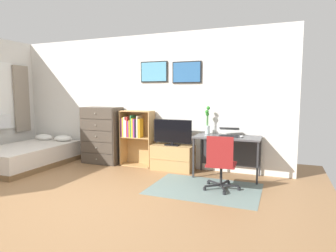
% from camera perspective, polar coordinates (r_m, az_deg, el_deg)
% --- Properties ---
extents(ground_plane, '(7.20, 7.20, 0.00)m').
position_cam_1_polar(ground_plane, '(4.37, -20.26, -13.92)').
color(ground_plane, '#936B44').
extents(wall_back_with_posters, '(6.12, 0.09, 2.70)m').
position_cam_1_polar(wall_back_with_posters, '(6.12, -5.23, 5.09)').
color(wall_back_with_posters, silver).
rests_on(wall_back_with_posters, ground_plane).
extents(area_rug, '(1.70, 1.20, 0.01)m').
position_cam_1_polar(area_rug, '(4.67, 7.26, -12.21)').
color(area_rug, slate).
rests_on(area_rug, ground_plane).
extents(bed, '(1.32, 2.04, 0.55)m').
position_cam_1_polar(bed, '(6.70, -25.87, -5.23)').
color(bed, brown).
rests_on(bed, ground_plane).
extents(dresser, '(0.83, 0.46, 1.21)m').
position_cam_1_polar(dresser, '(6.37, -12.95, -1.78)').
color(dresser, '#4C4238').
rests_on(dresser, ground_plane).
extents(bookshelf, '(0.68, 0.30, 1.15)m').
position_cam_1_polar(bookshelf, '(6.01, -6.52, -1.35)').
color(bookshelf, tan).
rests_on(bookshelf, ground_plane).
extents(tv_stand, '(0.82, 0.41, 0.49)m').
position_cam_1_polar(tv_stand, '(5.69, 0.94, -6.27)').
color(tv_stand, tan).
rests_on(tv_stand, ground_plane).
extents(television, '(0.78, 0.16, 0.51)m').
position_cam_1_polar(television, '(5.58, 0.87, -1.33)').
color(television, black).
rests_on(television, tv_stand).
extents(desk, '(1.15, 0.60, 0.74)m').
position_cam_1_polar(desk, '(5.32, 11.83, -3.35)').
color(desk, '#4C4C4F').
rests_on(desk, ground_plane).
extents(office_chair, '(0.57, 0.58, 0.86)m').
position_cam_1_polar(office_chair, '(4.51, 10.39, -6.95)').
color(office_chair, '#232326').
rests_on(office_chair, ground_plane).
extents(laptop, '(0.39, 0.42, 0.16)m').
position_cam_1_polar(laptop, '(5.27, 12.04, -1.28)').
color(laptop, black).
rests_on(laptop, desk).
extents(computer_mouse, '(0.06, 0.10, 0.03)m').
position_cam_1_polar(computer_mouse, '(5.15, 14.40, -2.02)').
color(computer_mouse, silver).
rests_on(computer_mouse, desk).
extents(bamboo_vase, '(0.09, 0.10, 0.52)m').
position_cam_1_polar(bamboo_vase, '(5.46, 7.83, 0.89)').
color(bamboo_vase, silver).
rests_on(bamboo_vase, desk).
extents(wine_glass, '(0.07, 0.07, 0.18)m').
position_cam_1_polar(wine_glass, '(5.24, 7.61, -0.44)').
color(wine_glass, silver).
rests_on(wine_glass, desk).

